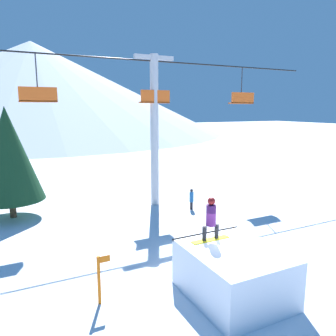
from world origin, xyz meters
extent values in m
plane|color=white|center=(0.00, 0.00, 0.00)|extent=(220.00, 220.00, 0.00)
cone|color=silver|center=(0.00, 74.92, 10.41)|extent=(85.85, 85.85, 20.83)
cube|color=white|center=(-0.45, -0.83, 0.78)|extent=(2.66, 3.20, 1.55)
cube|color=silver|center=(-0.45, 0.72, 1.52)|extent=(2.66, 0.10, 0.06)
cube|color=yellow|center=(-0.69, 0.13, 1.57)|extent=(1.36, 0.26, 0.03)
cylinder|color=black|center=(-0.93, 0.13, 1.82)|extent=(0.15, 0.15, 0.48)
cylinder|color=black|center=(-0.45, 0.13, 1.82)|extent=(0.15, 0.15, 0.48)
cylinder|color=#471956|center=(-0.69, 0.13, 2.41)|extent=(0.32, 0.32, 0.69)
sphere|color=maroon|center=(-0.69, 0.13, 2.88)|extent=(0.25, 0.25, 0.25)
cylinder|color=#B2B2B7|center=(1.45, 9.43, 4.44)|extent=(0.48, 0.48, 8.89)
cube|color=#B2B2B7|center=(1.45, 9.43, 8.69)|extent=(2.40, 0.24, 0.24)
cylinder|color=black|center=(1.45, 9.43, 8.49)|extent=(22.34, 0.08, 0.08)
cylinder|color=#28282D|center=(-4.88, 9.43, 7.33)|extent=(0.06, 0.06, 2.32)
cube|color=#E05619|center=(-4.88, 9.43, 6.17)|extent=(1.80, 0.44, 0.08)
cube|color=#E05619|center=(-4.88, 9.25, 6.52)|extent=(1.80, 0.08, 0.70)
cylinder|color=#28282D|center=(1.45, 9.43, 7.33)|extent=(0.06, 0.06, 2.32)
cube|color=#E05619|center=(1.45, 9.43, 6.17)|extent=(1.80, 0.44, 0.08)
cube|color=#E05619|center=(1.45, 9.25, 6.52)|extent=(1.80, 0.08, 0.70)
cylinder|color=#28282D|center=(7.78, 9.43, 7.33)|extent=(0.06, 0.06, 2.32)
cube|color=#E05619|center=(7.78, 9.43, 6.17)|extent=(1.80, 0.44, 0.08)
cube|color=#E05619|center=(7.78, 9.25, 6.52)|extent=(1.80, 0.08, 0.70)
cylinder|color=#4C3823|center=(-6.45, 10.59, 0.49)|extent=(0.34, 0.34, 0.98)
cone|color=#14381E|center=(-6.45, 10.59, 3.47)|extent=(3.46, 3.46, 4.98)
cylinder|color=orange|center=(-4.31, 0.63, 0.76)|extent=(0.10, 0.10, 1.52)
cube|color=orange|center=(-4.13, 0.63, 1.40)|extent=(0.36, 0.02, 0.20)
cylinder|color=black|center=(2.94, 7.55, 0.23)|extent=(0.17, 0.17, 0.45)
cylinder|color=#1E5693|center=(2.94, 7.55, 0.75)|extent=(0.24, 0.24, 0.60)
sphere|color=#232328|center=(2.94, 7.55, 1.14)|extent=(0.18, 0.18, 0.18)
camera|label=1|loc=(-6.45, -8.37, 5.82)|focal=35.00mm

